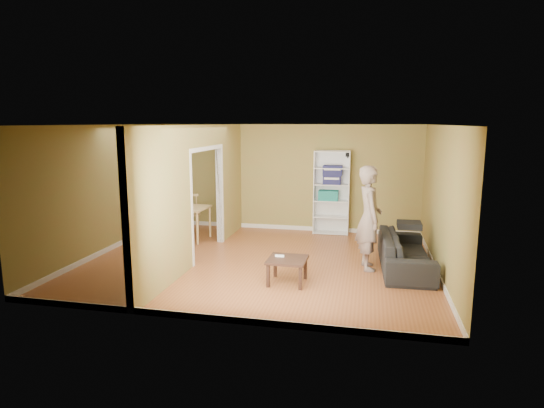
{
  "coord_description": "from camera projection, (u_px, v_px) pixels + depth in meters",
  "views": [
    {
      "loc": [
        1.99,
        -8.19,
        2.65
      ],
      "look_at": [
        0.2,
        0.2,
        1.1
      ],
      "focal_mm": 30.0,
      "sensor_mm": 36.0,
      "label": 1
    }
  ],
  "objects": [
    {
      "name": "chair_far",
      "position": [
        191.0,
        213.0,
        11.03
      ],
      "size": [
        0.59,
        0.59,
        0.97
      ],
      "primitive_type": null,
      "rotation": [
        0.0,
        0.0,
        3.57
      ],
      "color": "tan",
      "rests_on": "ground"
    },
    {
      "name": "paper_box_navy_b",
      "position": [
        332.0,
        180.0,
        10.75
      ],
      "size": [
        0.41,
        0.27,
        0.21
      ],
      "primitive_type": "cube",
      "color": "navy",
      "rests_on": "bookshelf"
    },
    {
      "name": "sofa",
      "position": [
        405.0,
        247.0,
        8.25
      ],
      "size": [
        2.22,
        1.02,
        0.83
      ],
      "primitive_type": "imported",
      "rotation": [
        0.0,
        0.0,
        1.61
      ],
      "color": "black",
      "rests_on": "ground"
    },
    {
      "name": "partition",
      "position": [
        199.0,
        193.0,
        8.78
      ],
      "size": [
        0.22,
        5.5,
        2.6
      ],
      "primitive_type": null,
      "color": "olive",
      "rests_on": "ground"
    },
    {
      "name": "dining_table",
      "position": [
        181.0,
        210.0,
        10.36
      ],
      "size": [
        1.21,
        0.81,
        0.76
      ],
      "rotation": [
        0.0,
        0.0,
        -0.06
      ],
      "color": "tan",
      "rests_on": "ground"
    },
    {
      "name": "game_controller",
      "position": [
        280.0,
        256.0,
        7.62
      ],
      "size": [
        0.15,
        0.04,
        0.03
      ],
      "primitive_type": "cube",
      "color": "white",
      "rests_on": "coffee_table"
    },
    {
      "name": "paper_box_navy_c",
      "position": [
        333.0,
        170.0,
        10.71
      ],
      "size": [
        0.45,
        0.29,
        0.23
      ],
      "primitive_type": "cube",
      "color": "navy",
      "rests_on": "bookshelf"
    },
    {
      "name": "wall_speaker",
      "position": [
        348.0,
        154.0,
        10.71
      ],
      "size": [
        0.1,
        0.1,
        0.1
      ],
      "primitive_type": "cube",
      "color": "black",
      "rests_on": "room_shell"
    },
    {
      "name": "chair_near",
      "position": [
        172.0,
        225.0,
        9.73
      ],
      "size": [
        0.53,
        0.53,
        0.96
      ],
      "primitive_type": null,
      "rotation": [
        0.0,
        0.0,
        -0.23
      ],
      "color": "tan",
      "rests_on": "ground"
    },
    {
      "name": "room_shell",
      "position": [
        259.0,
        195.0,
        8.53
      ],
      "size": [
        6.5,
        6.5,
        6.5
      ],
      "color": "brown",
      "rests_on": "ground"
    },
    {
      "name": "person",
      "position": [
        369.0,
        209.0,
        8.15
      ],
      "size": [
        0.92,
        0.79,
        2.22
      ],
      "primitive_type": "imported",
      "rotation": [
        0.0,
        0.0,
        1.78
      ],
      "color": "slate",
      "rests_on": "ground"
    },
    {
      "name": "coffee_table",
      "position": [
        287.0,
        262.0,
        7.53
      ],
      "size": [
        0.63,
        0.63,
        0.42
      ],
      "rotation": [
        0.0,
        0.0,
        -0.02
      ],
      "color": "#362018",
      "rests_on": "ground"
    },
    {
      "name": "bookshelf",
      "position": [
        332.0,
        192.0,
        10.86
      ],
      "size": [
        0.84,
        0.37,
        1.99
      ],
      "color": "white",
      "rests_on": "ground"
    },
    {
      "name": "chair_left",
      "position": [
        153.0,
        217.0,
        10.61
      ],
      "size": [
        0.53,
        0.53,
        0.91
      ],
      "primitive_type": null,
      "rotation": [
        0.0,
        0.0,
        -1.24
      ],
      "color": "tan",
      "rests_on": "ground"
    },
    {
      "name": "paper_box_teal",
      "position": [
        328.0,
        195.0,
        10.84
      ],
      "size": [
        0.46,
        0.3,
        0.23
      ],
      "primitive_type": "cube",
      "color": "#17817A",
      "rests_on": "bookshelf"
    }
  ]
}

